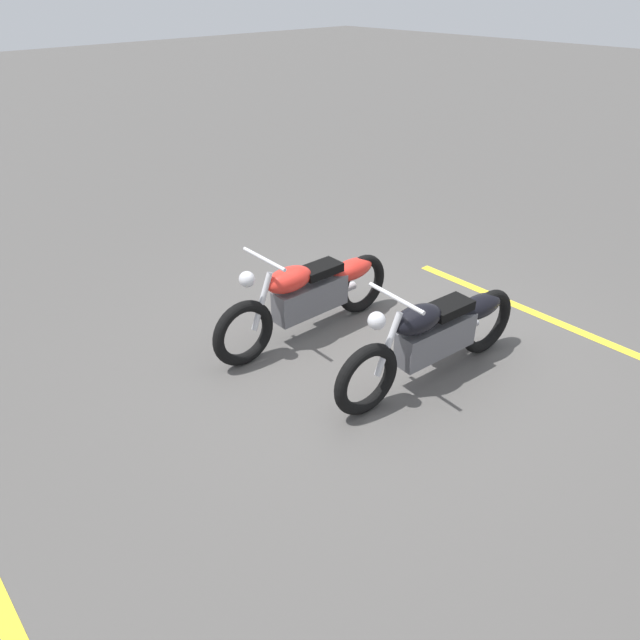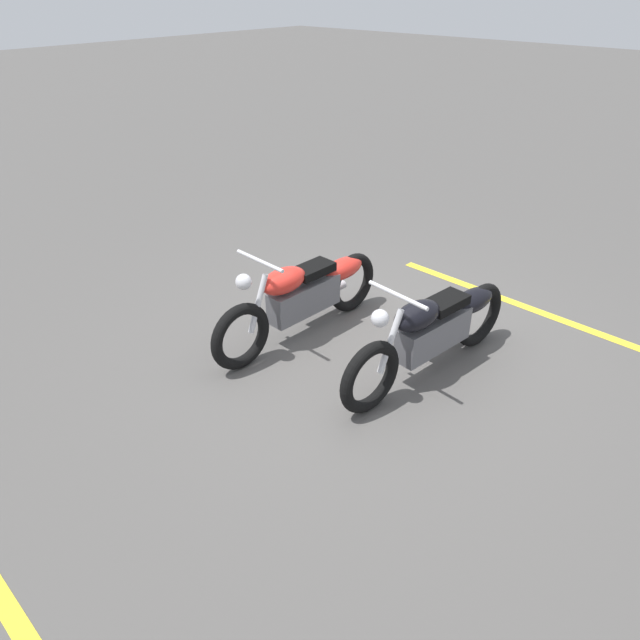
% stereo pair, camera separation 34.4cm
% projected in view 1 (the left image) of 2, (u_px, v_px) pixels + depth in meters
% --- Properties ---
extents(ground_plane, '(60.00, 60.00, 0.00)m').
position_uv_depth(ground_plane, '(380.00, 346.00, 5.96)').
color(ground_plane, '#514F4C').
extents(motorcycle_bright_foreground, '(2.23, 0.62, 1.04)m').
position_uv_depth(motorcycle_bright_foreground, '(311.00, 294.00, 5.94)').
color(motorcycle_bright_foreground, black).
rests_on(motorcycle_bright_foreground, ground).
extents(motorcycle_dark_foreground, '(2.23, 0.62, 1.04)m').
position_uv_depth(motorcycle_dark_foreground, '(437.00, 334.00, 5.28)').
color(motorcycle_dark_foreground, black).
rests_on(motorcycle_dark_foreground, ground).
extents(parking_stripe_near, '(0.22, 3.20, 0.01)m').
position_uv_depth(parking_stripe_near, '(536.00, 313.00, 6.53)').
color(parking_stripe_near, yellow).
rests_on(parking_stripe_near, ground).
extents(parking_stripe_mid, '(0.22, 3.20, 0.01)m').
position_uv_depth(parking_stripe_mid, '(4.00, 616.00, 3.45)').
color(parking_stripe_mid, yellow).
rests_on(parking_stripe_mid, ground).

